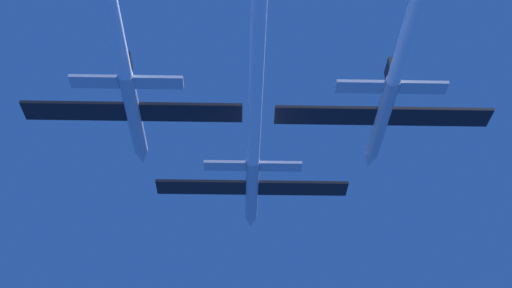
{
  "coord_description": "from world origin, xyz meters",
  "views": [
    {
      "loc": [
        -0.98,
        -55.62,
        -30.15
      ],
      "look_at": [
        0.15,
        -6.47,
        0.26
      ],
      "focal_mm": 51.66,
      "sensor_mm": 36.0,
      "label": 1
    }
  ],
  "objects": [
    {
      "name": "jet_lead",
      "position": [
        -0.05,
        -13.87,
        -0.37
      ],
      "size": [
        16.23,
        49.87,
        2.69
      ],
      "color": "#B2BAC6"
    },
    {
      "name": "jet_right_wing",
      "position": [
        9.56,
        -21.93,
        0.64
      ],
      "size": [
        16.23,
        46.34,
        2.69
      ],
      "color": "#B2BAC6"
    }
  ]
}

